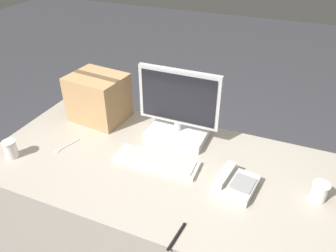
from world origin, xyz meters
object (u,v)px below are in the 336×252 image
object	(u,v)px
desk_phone	(235,183)
spoon	(63,148)
monitor	(178,114)
keyboard	(157,161)
cardboard_box	(98,97)
pen_marker	(177,236)
paper_cup_right	(319,192)
paper_cup_left	(11,149)

from	to	relation	value
desk_phone	spoon	bearing A→B (deg)	-168.23
monitor	keyboard	bearing A→B (deg)	-92.86
spoon	cardboard_box	bearing A→B (deg)	-165.38
monitor	desk_phone	bearing A→B (deg)	-36.48
keyboard	pen_marker	bearing A→B (deg)	-57.36
paper_cup_right	cardboard_box	xyz separation A→B (m)	(-1.29, 0.23, 0.10)
spoon	paper_cup_right	bearing A→B (deg)	112.21
monitor	paper_cup_left	xyz separation A→B (m)	(-0.74, -0.52, -0.10)
desk_phone	spoon	distance (m)	0.94
monitor	paper_cup_right	bearing A→B (deg)	-16.18
keyboard	paper_cup_left	world-z (taller)	paper_cup_left
paper_cup_left	spoon	xyz separation A→B (m)	(0.20, 0.16, -0.05)
spoon	pen_marker	size ratio (longest dim) A/B	1.11
desk_phone	paper_cup_left	bearing A→B (deg)	-160.73
paper_cup_right	pen_marker	distance (m)	0.68
pen_marker	desk_phone	bearing A→B (deg)	-15.78
desk_phone	spoon	world-z (taller)	desk_phone
keyboard	cardboard_box	xyz separation A→B (m)	(-0.52, 0.28, 0.13)
paper_cup_right	keyboard	bearing A→B (deg)	-176.47
monitor	keyboard	size ratio (longest dim) A/B	1.05
paper_cup_right	spoon	world-z (taller)	paper_cup_right
spoon	desk_phone	bearing A→B (deg)	109.96
spoon	monitor	bearing A→B (deg)	139.56
paper_cup_left	paper_cup_right	distance (m)	1.54
paper_cup_right	spoon	bearing A→B (deg)	-174.24
monitor	pen_marker	bearing A→B (deg)	-69.15
paper_cup_right	cardboard_box	world-z (taller)	cardboard_box
monitor	pen_marker	size ratio (longest dim) A/B	3.16
pen_marker	keyboard	bearing A→B (deg)	39.99
keyboard	desk_phone	world-z (taller)	desk_phone
paper_cup_right	paper_cup_left	bearing A→B (deg)	-168.87
desk_phone	cardboard_box	xyz separation A→B (m)	(-0.93, 0.30, 0.12)
keyboard	paper_cup_right	world-z (taller)	paper_cup_right
keyboard	spoon	bearing A→B (deg)	-172.39
keyboard	desk_phone	size ratio (longest dim) A/B	2.04
cardboard_box	paper_cup_right	bearing A→B (deg)	-10.11
monitor	spoon	world-z (taller)	monitor
paper_cup_right	spoon	size ratio (longest dim) A/B	0.56
paper_cup_right	monitor	bearing A→B (deg)	163.82
paper_cup_right	pen_marker	world-z (taller)	paper_cup_right
paper_cup_left	cardboard_box	bearing A→B (deg)	67.98
desk_phone	cardboard_box	bearing A→B (deg)	170.12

